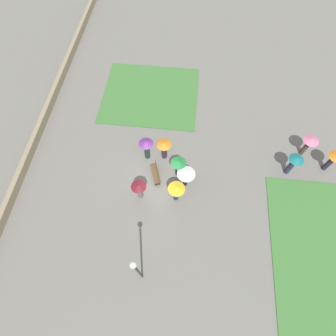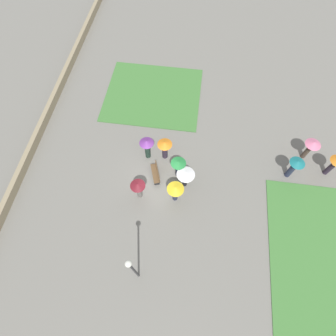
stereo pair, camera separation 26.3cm
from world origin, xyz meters
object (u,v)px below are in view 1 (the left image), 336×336
at_px(park_bench, 156,173).
at_px(lone_walker_near_lawn, 334,158).
at_px(crowd_person_green, 178,165).
at_px(lamp_post, 137,270).
at_px(lone_walker_mid_plaza, 310,142).
at_px(crowd_person_orange, 164,147).
at_px(crowd_person_maroon, 139,188).
at_px(lone_walker_far_path, 294,163).
at_px(crowd_person_yellow, 176,190).
at_px(crowd_person_purple, 146,147).
at_px(crowd_person_white, 186,175).

relative_size(park_bench, lone_walker_near_lawn, 0.81).
bearing_deg(crowd_person_green, lamp_post, -80.92).
bearing_deg(crowd_person_green, lone_walker_near_lawn, 29.51).
bearing_deg(lone_walker_mid_plaza, lone_walker_near_lawn, -139.72).
xyz_separation_m(crowd_person_orange, lone_walker_mid_plaza, (-1.35, 10.03, 0.17)).
relative_size(crowd_person_green, lone_walker_mid_plaza, 0.94).
bearing_deg(lone_walker_near_lawn, crowd_person_maroon, 141.85).
height_order(lone_walker_far_path, lone_walker_mid_plaza, lone_walker_far_path).
bearing_deg(park_bench, crowd_person_yellow, 25.71).
relative_size(lone_walker_far_path, lone_walker_near_lawn, 1.01).
height_order(park_bench, crowd_person_green, crowd_person_green).
bearing_deg(crowd_person_orange, crowd_person_yellow, 94.14).
height_order(crowd_person_orange, lone_walker_mid_plaza, lone_walker_mid_plaza).
bearing_deg(crowd_person_purple, crowd_person_orange, -43.45).
relative_size(park_bench, lone_walker_far_path, 0.80).
xyz_separation_m(crowd_person_maroon, crowd_person_green, (-1.95, 2.34, -0.01)).
distance_m(lamp_post, lone_walker_near_lawn, 14.68).
bearing_deg(crowd_person_yellow, crowd_person_green, 34.38).
relative_size(crowd_person_white, crowd_person_green, 0.99).
xyz_separation_m(crowd_person_maroon, lone_walker_near_lawn, (-3.49, 12.72, 0.11)).
relative_size(crowd_person_green, lone_walker_near_lawn, 0.92).
bearing_deg(park_bench, lamp_post, -19.52).
bearing_deg(lone_walker_far_path, crowd_person_purple, -150.24).
height_order(crowd_person_yellow, lone_walker_far_path, lone_walker_far_path).
height_order(crowd_person_purple, lone_walker_far_path, crowd_person_purple).
bearing_deg(crowd_person_white, lone_walker_far_path, 174.66).
relative_size(crowd_person_purple, lone_walker_far_path, 1.01).
bearing_deg(crowd_person_purple, lamp_post, -134.05).
relative_size(crowd_person_maroon, crowd_person_orange, 1.00).
bearing_deg(crowd_person_orange, crowd_person_maroon, 53.76).
height_order(lamp_post, crowd_person_yellow, lamp_post).
distance_m(park_bench, crowd_person_purple, 1.97).
bearing_deg(lone_walker_far_path, crowd_person_yellow, -128.72).
bearing_deg(lone_walker_far_path, crowd_person_white, -135.52).
relative_size(crowd_person_purple, lone_walker_mid_plaza, 1.05).
relative_size(park_bench, crowd_person_yellow, 0.85).
height_order(lone_walker_far_path, lone_walker_near_lawn, lone_walker_far_path).
xyz_separation_m(crowd_person_purple, lone_walker_mid_plaza, (-1.49, 11.26, 0.07)).
xyz_separation_m(crowd_person_maroon, crowd_person_orange, (-3.28, 1.25, -0.05)).
xyz_separation_m(crowd_person_maroon, lone_walker_far_path, (-2.93, 10.02, 0.03)).
bearing_deg(crowd_person_maroon, crowd_person_purple, -150.04).
bearing_deg(crowd_person_white, crowd_person_orange, -69.89).
relative_size(crowd_person_maroon, crowd_person_purple, 0.92).
bearing_deg(park_bench, crowd_person_white, 59.97).
height_order(crowd_person_yellow, crowd_person_purple, crowd_person_purple).
relative_size(crowd_person_yellow, crowd_person_purple, 0.93).
xyz_separation_m(crowd_person_white, crowd_person_yellow, (1.12, -0.53, -0.00)).
relative_size(crowd_person_green, crowd_person_purple, 0.90).
bearing_deg(crowd_person_maroon, lone_walker_mid_plaza, 142.64).
distance_m(crowd_person_maroon, crowd_person_yellow, 2.38).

